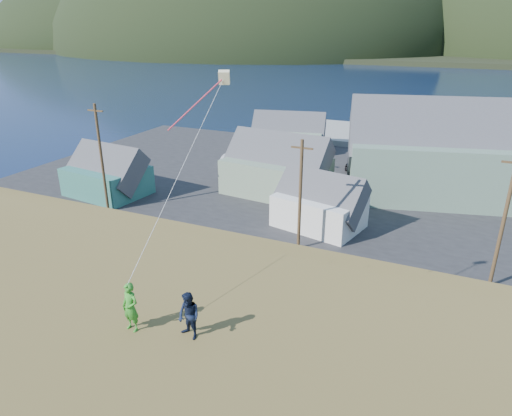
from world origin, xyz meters
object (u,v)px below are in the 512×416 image
Objects in this scene: wharf at (348,134)px; kite_flyer_navy at (189,316)px; kite_flyer_green at (130,307)px; shed_teal at (106,173)px; shed_white at (319,203)px; shed_palegreen_near at (277,167)px; shed_palegreen_far at (288,133)px.

kite_flyer_navy is at bearing -81.51° from wharf.
kite_flyer_navy is (1.80, 0.40, -0.05)m from kite_flyer_green.
shed_teal is at bearing -114.23° from wharf.
kite_flyer_green reaches higher than shed_white.
shed_teal is 34.46m from kite_flyer_navy.
shed_palegreen_near is 1.33× the size of shed_white.
shed_palegreen_far is (-5.25, -11.89, 2.00)m from wharf.
kite_flyer_green is (7.59, -31.27, 5.22)m from shed_palegreen_near.
shed_palegreen_near is (-0.65, -27.69, 2.32)m from wharf.
kite_flyer_green reaches higher than kite_flyer_navy.
wharf is 2.50× the size of shed_palegreen_far.
shed_palegreen_near reaches higher than wharf.
shed_white is at bearing -38.93° from shed_palegreen_near.
shed_palegreen_near is 6.72× the size of kite_flyer_green.
kite_flyer_navy reaches higher than shed_palegreen_far.
wharf is at bearing 112.40° from shed_white.
wharf is at bearing 72.79° from shed_teal.
wharf is 59.85m from kite_flyer_green.
wharf is 13.15m from shed_palegreen_far.
shed_white is (21.37, 1.02, -0.10)m from shed_teal.
kite_flyer_green is at bearing -70.39° from shed_palegreen_near.
kite_flyer_green reaches higher than shed_palegreen_near.
kite_flyer_navy is at bearing 19.79° from kite_flyer_green.
kite_flyer_green is at bearing -74.03° from shed_white.
shed_palegreen_far is (10.49, 23.07, 0.14)m from shed_teal.
shed_teal is 0.79× the size of shed_palegreen_near.
shed_teal reaches higher than wharf.
shed_teal is at bearing 140.64° from kite_flyer_green.
wharf is 3.08× the size of shed_teal.
kite_flyer_green is (1.31, -25.01, 5.78)m from shed_white.
shed_palegreen_far is (-4.60, 15.79, -0.32)m from shed_palegreen_near.
kite_flyer_navy is (13.99, -46.67, 5.50)m from shed_palegreen_far.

